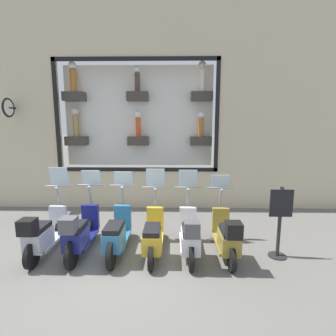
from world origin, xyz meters
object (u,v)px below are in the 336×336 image
Objects in this scene: scooter_yellow_2 at (153,235)px; scooter_navy_4 at (80,233)px; scooter_silver_5 at (44,233)px; shop_sign_post at (280,220)px; scooter_teal_3 at (117,234)px; scooter_white_1 at (190,235)px; scooter_olive_0 at (227,236)px.

scooter_yellow_2 reaches higher than scooter_navy_4.
shop_sign_post is at bearing -89.71° from scooter_silver_5.
scooter_yellow_2 is at bearing -90.33° from scooter_teal_3.
scooter_silver_5 is at bearing 91.51° from scooter_yellow_2.
scooter_silver_5 is 1.23× the size of shop_sign_post.
scooter_navy_4 is (-0.05, 1.48, 0.07)m from scooter_yellow_2.
scooter_teal_3 is (0.07, 1.48, -0.02)m from scooter_white_1.
scooter_navy_4 is at bearing 89.65° from scooter_white_1.
scooter_yellow_2 is 2.23m from scooter_silver_5.
scooter_olive_0 is 3.71m from scooter_silver_5.
scooter_olive_0 is 1.00× the size of scooter_white_1.
scooter_silver_5 is at bearing 89.81° from scooter_olive_0.
scooter_yellow_2 reaches higher than scooter_white_1.
shop_sign_post is at bearing -89.05° from scooter_white_1.
scooter_silver_5 is 4.77m from shop_sign_post.
scooter_olive_0 is 1.49m from scooter_yellow_2.
scooter_silver_5 reaches higher than scooter_teal_3.
scooter_navy_4 is 0.74m from scooter_silver_5.
scooter_silver_5 is (-0.01, 0.74, -0.01)m from scooter_navy_4.
scooter_yellow_2 is at bearing -88.03° from scooter_navy_4.
scooter_olive_0 is 2.23m from scooter_teal_3.
scooter_navy_4 is (0.01, 2.23, 0.03)m from scooter_white_1.
scooter_yellow_2 is 0.74m from scooter_teal_3.
scooter_white_1 is 1.23× the size of shop_sign_post.
scooter_silver_5 is at bearing 90.57° from scooter_navy_4.
scooter_yellow_2 is 0.99× the size of scooter_navy_4.
scooter_silver_5 reaches higher than scooter_yellow_2.
scooter_teal_3 is at bearing 88.06° from scooter_olive_0.
scooter_teal_3 is at bearing 89.32° from shop_sign_post.
scooter_navy_4 is at bearing 89.62° from scooter_olive_0.
scooter_navy_4 is 1.01× the size of scooter_silver_5.
scooter_white_1 is at bearing -90.35° from scooter_navy_4.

